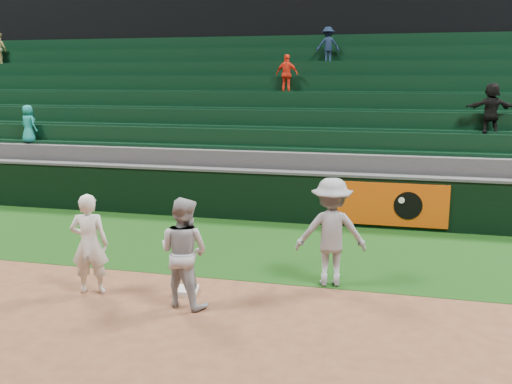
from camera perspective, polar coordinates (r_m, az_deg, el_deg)
ground at (r=9.37m, az=-6.38°, el=-10.40°), size 70.00×70.00×0.00m
foul_grass at (r=12.07m, az=-1.46°, el=-5.29°), size 36.00×4.20×0.01m
upper_deck at (r=25.91m, az=7.31°, el=16.89°), size 40.00×12.00×12.00m
first_base at (r=9.53m, az=-7.00°, el=-9.77°), size 0.43×0.43×0.08m
first_baseman at (r=9.63m, az=-16.33°, el=-5.00°), size 0.68×0.53×1.65m
baserunner at (r=8.80m, az=-7.24°, el=-5.98°), size 0.97×0.84×1.70m
base_coach at (r=9.64m, az=7.52°, el=-4.00°), size 1.30×0.90×1.83m
field_wall at (r=13.98m, az=1.01°, el=-0.32°), size 36.00×0.45×1.25m
stadium_seating at (r=17.48m, az=3.71°, el=5.55°), size 36.00×5.95×5.05m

